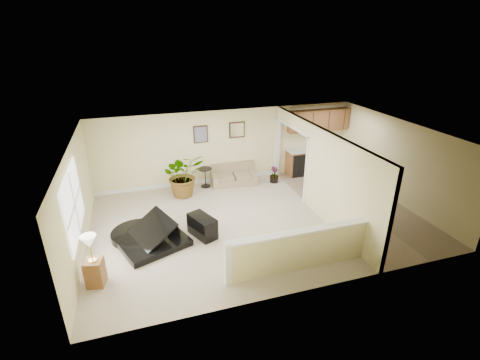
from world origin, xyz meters
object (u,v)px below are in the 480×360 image
object	(u,v)px
piano	(149,220)
lamp_stand	(94,264)
piano_bench	(202,226)
palm_plant	(183,175)
small_plant	(274,176)
loveseat	(233,174)
accent_table	(205,175)

from	to	relation	value
piano	lamp_stand	xyz separation A→B (m)	(-1.20, -1.30, -0.11)
piano_bench	palm_plant	xyz separation A→B (m)	(-0.07, 2.53, 0.42)
palm_plant	small_plant	size ratio (longest dim) A/B	2.54
loveseat	palm_plant	world-z (taller)	palm_plant
accent_table	lamp_stand	bearing A→B (deg)	-127.82
loveseat	small_plant	world-z (taller)	loveseat
piano_bench	small_plant	bearing A→B (deg)	40.39
accent_table	palm_plant	world-z (taller)	palm_plant
loveseat	accent_table	world-z (taller)	loveseat
loveseat	piano	bearing A→B (deg)	-130.56
small_plant	lamp_stand	distance (m)	6.78
accent_table	palm_plant	xyz separation A→B (m)	(-0.79, -0.44, 0.27)
loveseat	lamp_stand	distance (m)	5.96
piano_bench	accent_table	size ratio (longest dim) A/B	1.25
small_plant	accent_table	bearing A→B (deg)	171.79
piano_bench	palm_plant	world-z (taller)	palm_plant
lamp_stand	loveseat	bearing A→B (deg)	44.90
accent_table	small_plant	size ratio (longest dim) A/B	1.18
piano_bench	palm_plant	bearing A→B (deg)	91.51
piano_bench	palm_plant	distance (m)	2.57
palm_plant	piano_bench	bearing A→B (deg)	-88.49
accent_table	lamp_stand	world-z (taller)	lamp_stand
loveseat	lamp_stand	bearing A→B (deg)	-129.61
piano	piano_bench	bearing A→B (deg)	-25.70
piano	lamp_stand	size ratio (longest dim) A/B	1.82
piano_bench	small_plant	distance (m)	4.06
loveseat	small_plant	distance (m)	1.44
piano	accent_table	world-z (taller)	piano
piano_bench	loveseat	xyz separation A→B (m)	(1.71, 3.01, 0.05)
piano_bench	accent_table	world-z (taller)	accent_table
accent_table	small_plant	xyz separation A→B (m)	(2.37, -0.34, -0.18)
piano	piano_bench	world-z (taller)	piano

